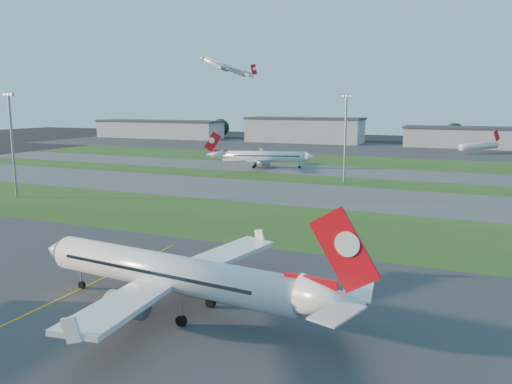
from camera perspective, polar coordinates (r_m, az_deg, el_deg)
The scene contains 20 objects.
grass_strip_a at distance 104.46m, azimuth -5.31°, elevation -2.78°, with size 300.00×34.00×0.01m, color #284918.
taxiway_a at distance 133.79m, azimuth 1.46°, elevation 0.08°, with size 300.00×32.00×0.01m, color #515154.
grass_strip_b at distance 156.97m, azimuth 4.86°, elevation 1.52°, with size 300.00×18.00×0.01m, color #284918.
taxiway_b at distance 177.79m, azimuth 7.11°, elevation 2.48°, with size 300.00×26.00×0.01m, color #515154.
grass_strip_c at distance 209.46m, azimuth 9.65°, elevation 3.54°, with size 300.00×40.00×0.01m, color #284918.
apron_far at distance 267.87m, azimuth 12.72°, elevation 4.82°, with size 400.00×80.00×0.01m, color #333335.
yellow_line at distance 62.13m, azimuth -25.02°, elevation -12.75°, with size 0.25×60.00×0.02m, color gold.
airliner_parked at distance 57.26m, azimuth -9.67°, elevation -9.18°, with size 39.91×33.74×12.45m.
airliner_taxiing at distance 183.21m, azimuth 0.80°, elevation 4.06°, with size 36.44×30.66×11.68m.
airliner_departing at distance 287.27m, azimuth -3.49°, elevation 14.08°, with size 29.94×25.19×9.60m.
mini_jet_near at distance 261.82m, azimuth 24.15°, elevation 4.80°, with size 18.28×24.11×9.48m.
light_mast_west at distance 137.34m, azimuth -26.11°, elevation 5.55°, with size 3.20×0.70×25.80m.
light_mast_centre at distance 149.49m, azimuth 10.19°, elevation 6.69°, with size 3.20×0.70×25.80m.
hangar_far_west at distance 354.04m, azimuth -11.02°, elevation 7.08°, with size 91.80×23.00×12.20m.
hangar_west at distance 307.47m, azimuth 5.51°, elevation 7.08°, with size 71.40×23.00×15.20m.
hangar_east at distance 292.93m, azimuth 24.56°, elevation 5.70°, with size 81.60×23.00×11.20m.
tree_far_west at distance 388.10m, azimuth -14.86°, elevation 7.22°, with size 11.00×11.00×12.00m.
tree_west at distance 346.40m, azimuth -4.08°, elevation 7.34°, with size 12.10×12.10×13.20m.
tree_mid_west at distance 311.57m, azimuth 10.54°, elevation 6.67°, with size 9.90×9.90×10.80m.
tree_mid_east at distance 306.91m, azimuth 21.72°, elevation 6.26°, with size 11.55×11.55×12.60m.
Camera 1 is at (48.98, -37.35, 23.04)m, focal length 35.00 mm.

